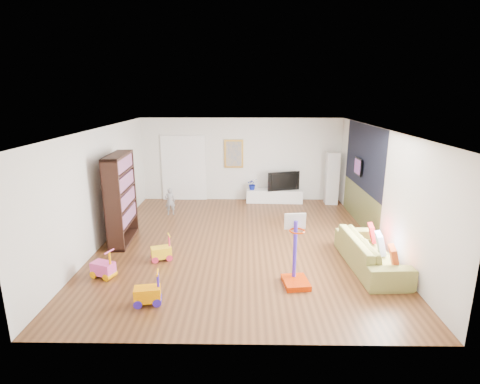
{
  "coord_description": "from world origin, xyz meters",
  "views": [
    {
      "loc": [
        0.13,
        -8.36,
        3.5
      ],
      "look_at": [
        0.0,
        0.4,
        1.15
      ],
      "focal_mm": 28.0,
      "sensor_mm": 36.0,
      "label": 1
    }
  ],
  "objects_px": {
    "bookshelf": "(121,199)",
    "sofa": "(371,252)",
    "basketball_hoop": "(297,252)",
    "media_console": "(274,196)"
  },
  "relations": [
    {
      "from": "media_console",
      "to": "sofa",
      "type": "xyz_separation_m",
      "value": [
        1.63,
        -4.69,
        0.11
      ]
    },
    {
      "from": "media_console",
      "to": "bookshelf",
      "type": "distance_m",
      "value": 5.2
    },
    {
      "from": "sofa",
      "to": "bookshelf",
      "type": "bearing_deg",
      "value": 73.06
    },
    {
      "from": "sofa",
      "to": "basketball_hoop",
      "type": "bearing_deg",
      "value": 112.32
    },
    {
      "from": "bookshelf",
      "to": "basketball_hoop",
      "type": "relative_size",
      "value": 1.57
    },
    {
      "from": "media_console",
      "to": "basketball_hoop",
      "type": "bearing_deg",
      "value": -88.04
    },
    {
      "from": "media_console",
      "to": "basketball_hoop",
      "type": "distance_m",
      "value": 5.49
    },
    {
      "from": "media_console",
      "to": "bookshelf",
      "type": "height_order",
      "value": "bookshelf"
    },
    {
      "from": "media_console",
      "to": "bookshelf",
      "type": "xyz_separation_m",
      "value": [
        -3.9,
        -3.34,
        0.85
      ]
    },
    {
      "from": "bookshelf",
      "to": "sofa",
      "type": "distance_m",
      "value": 5.73
    }
  ]
}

